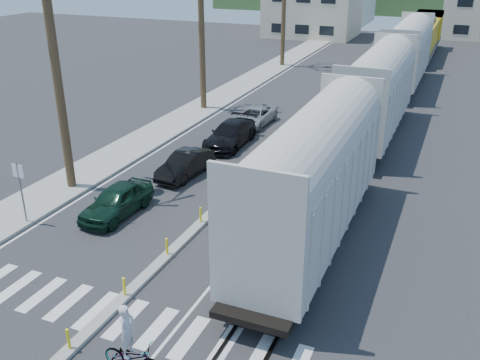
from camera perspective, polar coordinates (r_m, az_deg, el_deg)
name	(u,v)px	position (r m, az deg, el deg)	size (l,w,h in m)	color
ground	(141,283)	(20.65, -10.55, -10.77)	(140.00, 140.00, 0.00)	#28282B
sidewalk	(218,99)	(44.61, -2.39, 8.66)	(3.00, 90.00, 0.15)	gray
rails	(390,107)	(43.81, 15.72, 7.46)	(1.56, 100.00, 0.06)	black
median	(299,128)	(37.17, 6.27, 5.49)	(0.45, 60.00, 0.85)	gray
crosswalk	(109,314)	(19.35, -13.83, -13.72)	(14.00, 2.20, 0.01)	silver
lane_markings	(291,108)	(42.41, 5.48, 7.68)	(9.42, 90.00, 0.01)	silver
freight_train	(390,76)	(41.20, 15.75, 10.61)	(3.00, 60.94, 5.85)	beige
street_sign	(20,184)	(25.36, -22.40, -0.42)	(0.60, 0.08, 3.00)	slate
car_lead	(117,201)	(25.45, -13.01, -2.17)	(1.82, 4.30, 1.45)	black
car_second	(185,164)	(29.24, -5.85, 1.66)	(1.79, 4.21, 1.35)	black
car_third	(230,134)	(33.71, -1.04, 4.90)	(2.13, 5.13, 1.48)	black
car_rear	(254,116)	(37.86, 1.54, 6.80)	(2.21, 4.50, 1.23)	#ADB0B3
cyclist	(131,350)	(16.64, -11.51, -17.37)	(0.86, 1.95, 2.27)	#9EA0A5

